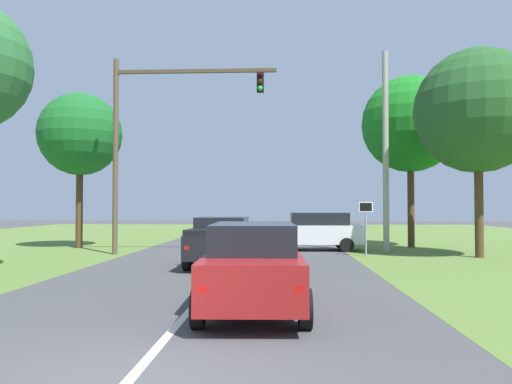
% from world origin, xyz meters
% --- Properties ---
extents(ground_plane, '(120.00, 120.00, 0.00)m').
position_xyz_m(ground_plane, '(0.00, 9.45, 0.00)').
color(ground_plane, '#424244').
extents(red_suv_near, '(2.25, 4.66, 1.82)m').
position_xyz_m(red_suv_near, '(1.34, 4.42, 0.97)').
color(red_suv_near, maroon).
rests_on(red_suv_near, ground_plane).
extents(pickup_truck_lead, '(2.37, 5.21, 1.79)m').
position_xyz_m(pickup_truck_lead, '(-0.21, 12.41, 0.94)').
color(pickup_truck_lead, black).
rests_on(pickup_truck_lead, ground_plane).
extents(traffic_light, '(7.49, 0.40, 8.95)m').
position_xyz_m(traffic_light, '(-3.84, 16.49, 5.83)').
color(traffic_light, brown).
rests_on(traffic_light, ground_plane).
extents(keep_moving_sign, '(0.60, 0.09, 2.51)m').
position_xyz_m(keep_moving_sign, '(5.65, 16.07, 1.60)').
color(keep_moving_sign, gray).
rests_on(keep_moving_sign, ground_plane).
extents(oak_tree_right, '(5.36, 5.36, 8.98)m').
position_xyz_m(oak_tree_right, '(10.41, 15.82, 6.29)').
color(oak_tree_right, '#4C351E').
rests_on(oak_tree_right, ground_plane).
extents(crossing_suv_far, '(4.73, 2.12, 1.87)m').
position_xyz_m(crossing_suv_far, '(3.67, 19.00, 0.97)').
color(crossing_suv_far, silver).
rests_on(crossing_suv_far, ground_plane).
extents(utility_pole_right, '(0.28, 0.28, 9.56)m').
position_xyz_m(utility_pole_right, '(6.91, 17.89, 4.78)').
color(utility_pole_right, '#9E998E').
rests_on(utility_pole_right, ground_plane).
extents(extra_tree_1, '(4.33, 4.33, 8.15)m').
position_xyz_m(extra_tree_1, '(-8.63, 19.84, 5.96)').
color(extra_tree_1, '#4C351E').
rests_on(extra_tree_1, ground_plane).
extents(extra_tree_2, '(5.17, 5.17, 9.19)m').
position_xyz_m(extra_tree_2, '(8.91, 21.16, 6.59)').
color(extra_tree_2, '#4C351E').
rests_on(extra_tree_2, ground_plane).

